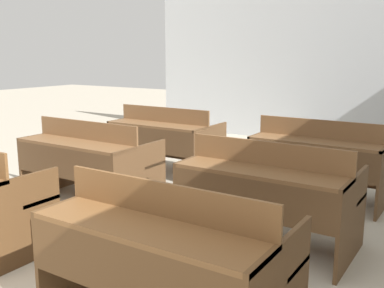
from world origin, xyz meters
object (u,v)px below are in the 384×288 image
(bench_front_right, at_px, (165,252))
(bench_second_right, at_px, (267,191))
(bench_third_right, at_px, (319,157))
(bench_second_left, at_px, (88,159))
(bench_third_left, at_px, (165,138))

(bench_front_right, relative_size, bench_second_right, 1.00)
(bench_second_right, height_order, bench_third_right, same)
(bench_second_left, height_order, bench_third_left, same)
(bench_front_right, distance_m, bench_second_right, 1.35)
(bench_third_left, xyz_separation_m, bench_third_right, (2.01, -0.01, 0.00))
(bench_second_left, height_order, bench_third_right, same)
(bench_front_right, distance_m, bench_third_left, 3.38)
(bench_front_right, relative_size, bench_second_left, 1.00)
(bench_second_left, relative_size, bench_third_left, 1.00)
(bench_third_left, relative_size, bench_third_right, 1.00)
(bench_second_left, bearing_deg, bench_third_left, 91.36)
(bench_third_left, bearing_deg, bench_front_right, -53.77)
(bench_second_right, bearing_deg, bench_third_left, 145.58)
(bench_second_right, xyz_separation_m, bench_third_left, (-2.02, 1.38, 0.00))
(bench_second_left, xyz_separation_m, bench_third_left, (-0.03, 1.38, 0.00))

